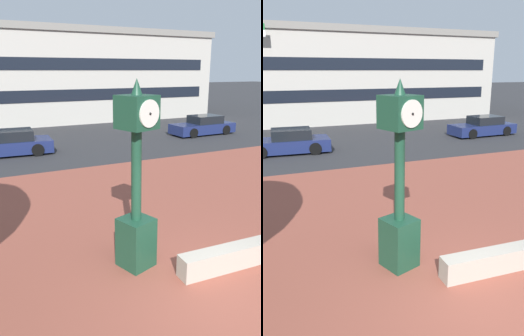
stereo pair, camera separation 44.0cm
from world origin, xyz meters
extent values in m
plane|color=#2D2D30|center=(0.00, 0.00, 0.00)|extent=(200.00, 200.00, 0.00)
cube|color=brown|center=(0.00, 3.00, 0.00)|extent=(44.00, 13.99, 0.01)
cube|color=#ADA393|center=(1.16, 0.79, 0.25)|extent=(3.21, 0.53, 0.50)
cube|color=#19422D|center=(-1.02, 1.80, 0.56)|extent=(0.84, 0.84, 1.12)
cylinder|color=#19422D|center=(-1.02, 1.80, 2.11)|extent=(0.22, 0.22, 1.96)
cube|color=#19422D|center=(-1.02, 1.80, 3.42)|extent=(0.85, 0.85, 0.67)
cylinder|color=silver|center=(-1.13, 2.13, 3.42)|extent=(0.52, 0.20, 0.54)
sphere|color=black|center=(-1.14, 2.15, 3.42)|extent=(0.05, 0.05, 0.05)
cylinder|color=silver|center=(-0.91, 1.47, 3.42)|extent=(0.52, 0.20, 0.54)
sphere|color=black|center=(-0.91, 1.45, 3.42)|extent=(0.05, 0.05, 0.05)
cone|color=#19422D|center=(-1.02, 1.80, 3.92)|extent=(0.23, 0.23, 0.32)
cube|color=navy|center=(-2.26, 14.00, 0.44)|extent=(4.39, 2.02, 0.64)
cube|color=black|center=(-2.05, 13.98, 1.00)|extent=(2.06, 1.64, 0.56)
cylinder|color=black|center=(-0.98, 13.09, 0.32)|extent=(0.65, 0.26, 0.64)
cylinder|color=black|center=(-0.89, 14.75, 0.32)|extent=(0.65, 0.26, 0.64)
cube|color=navy|center=(10.35, 14.51, 0.44)|extent=(4.49, 1.89, 0.64)
cube|color=black|center=(10.57, 14.51, 1.00)|extent=(2.09, 1.56, 0.56)
cylinder|color=black|center=(9.00, 13.65, 0.32)|extent=(0.65, 0.24, 0.64)
cylinder|color=black|center=(8.95, 15.26, 0.32)|extent=(0.65, 0.24, 0.64)
cylinder|color=black|center=(11.75, 13.75, 0.32)|extent=(0.65, 0.24, 0.64)
cylinder|color=black|center=(11.69, 15.36, 0.32)|extent=(0.65, 0.24, 0.64)
cube|color=#B2ADA3|center=(5.69, 29.88, 3.51)|extent=(22.22, 15.23, 7.02)
cube|color=gray|center=(5.69, 29.88, 7.27)|extent=(22.66, 15.53, 0.50)
cube|color=black|center=(5.69, 22.24, 2.34)|extent=(20.00, 0.04, 0.90)
cube|color=black|center=(5.69, 22.24, 4.68)|extent=(20.00, 0.04, 0.90)
camera|label=1|loc=(-4.09, -4.32, 4.22)|focal=36.73mm
camera|label=2|loc=(-3.69, -4.50, 4.22)|focal=36.73mm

